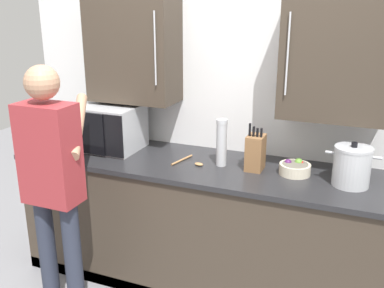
{
  "coord_description": "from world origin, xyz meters",
  "views": [
    {
      "loc": [
        0.92,
        -2.01,
        2.02
      ],
      "look_at": [
        -0.15,
        0.62,
        1.1
      ],
      "focal_mm": 41.12,
      "sensor_mm": 36.0,
      "label": 1
    }
  ],
  "objects": [
    {
      "name": "back_wall_tiled",
      "position": [
        0.0,
        1.01,
        1.5
      ],
      "size": [
        3.35,
        0.44,
        2.83
      ],
      "color": "white",
      "rests_on": "ground_plane"
    },
    {
      "name": "counter_unit",
      "position": [
        0.0,
        0.67,
        0.47
      ],
      "size": [
        2.88,
        0.72,
        0.95
      ],
      "color": "#3D3328",
      "rests_on": "ground_plane"
    },
    {
      "name": "microwave_oven",
      "position": [
        -0.92,
        0.71,
        1.12
      ],
      "size": [
        0.52,
        0.41,
        0.33
      ],
      "color": "#B7BABF",
      "rests_on": "counter_unit"
    },
    {
      "name": "stock_pot",
      "position": [
        0.88,
        0.66,
        1.07
      ],
      "size": [
        0.32,
        0.23,
        0.28
      ],
      "color": "#B7BABF",
      "rests_on": "counter_unit"
    },
    {
      "name": "wooden_spoon",
      "position": [
        -0.17,
        0.64,
        0.96
      ],
      "size": [
        0.21,
        0.23,
        0.02
      ],
      "color": "#A37547",
      "rests_on": "counter_unit"
    },
    {
      "name": "knife_block",
      "position": [
        0.27,
        0.7,
        1.07
      ],
      "size": [
        0.11,
        0.15,
        0.32
      ],
      "color": "brown",
      "rests_on": "counter_unit"
    },
    {
      "name": "fruit_bowl",
      "position": [
        0.54,
        0.71,
        0.99
      ],
      "size": [
        0.2,
        0.2,
        0.1
      ],
      "color": "beige",
      "rests_on": "counter_unit"
    },
    {
      "name": "thermos_flask",
      "position": [
        0.04,
        0.69,
        1.12
      ],
      "size": [
        0.08,
        0.08,
        0.33
      ],
      "color": "#B7BABF",
      "rests_on": "counter_unit"
    },
    {
      "name": "person_figure",
      "position": [
        -0.78,
        -0.06,
        1.01
      ],
      "size": [
        0.44,
        0.59,
        1.69
      ],
      "color": "#282D3D",
      "rests_on": "ground_plane"
    }
  ]
}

